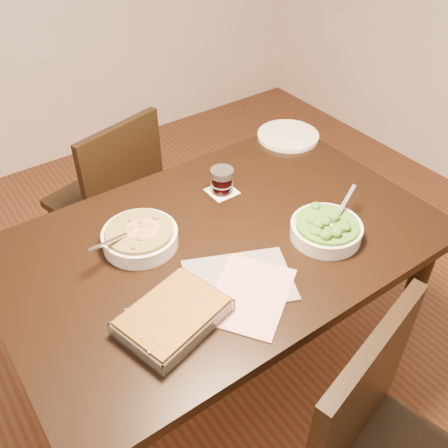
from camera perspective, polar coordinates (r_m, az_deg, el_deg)
name	(u,v)px	position (r m, az deg, el deg)	size (l,w,h in m)	color
ground	(222,372)	(2.19, -0.24, -16.51)	(4.00, 4.00, 0.00)	#492115
table	(221,259)	(1.68, -0.29, -4.02)	(1.40, 0.90, 0.75)	black
magazine_a	(250,295)	(1.44, 2.96, -8.11)	(0.28, 0.21, 0.01)	#AA3049
magazine_b	(239,280)	(1.48, 1.68, -6.40)	(0.31, 0.22, 0.01)	#2A2B32
coaster	(222,191)	(1.81, -0.23, 3.75)	(0.10, 0.10, 0.00)	white
stew_bowl	(140,237)	(1.59, -9.58, -1.42)	(0.26, 0.24, 0.09)	white
broccoli_bowl	(326,229)	(1.63, 11.61, -0.56)	(0.26, 0.23, 0.09)	white
baking_dish	(173,317)	(1.36, -5.81, -10.48)	(0.32, 0.27, 0.05)	silver
wine_tumbler	(222,180)	(1.78, -0.23, 5.03)	(0.08, 0.08, 0.09)	black
dinner_plate	(288,136)	(2.15, 7.34, 9.97)	(0.26, 0.26, 0.02)	silver
chair_far	(112,195)	(2.30, -12.66, 3.28)	(0.50, 0.50, 0.87)	black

